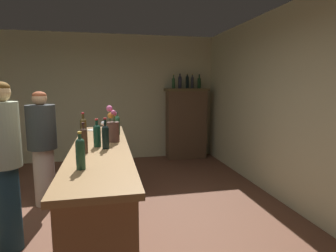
% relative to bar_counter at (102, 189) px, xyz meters
% --- Properties ---
extents(floor, '(8.93, 8.93, 0.00)m').
position_rel_bar_counter_xyz_m(floor, '(-0.30, -0.21, -0.51)').
color(floor, brown).
rests_on(floor, ground).
extents(wall_back, '(5.68, 0.12, 2.75)m').
position_rel_bar_counter_xyz_m(wall_back, '(-0.30, 3.28, 0.87)').
color(wall_back, '#BAB890').
rests_on(wall_back, ground).
extents(wall_right, '(0.12, 6.99, 2.75)m').
position_rel_bar_counter_xyz_m(wall_right, '(2.54, -0.21, 0.87)').
color(wall_right, '#BBBC94').
rests_on(wall_right, ground).
extents(bar_counter, '(0.60, 2.90, 1.00)m').
position_rel_bar_counter_xyz_m(bar_counter, '(0.00, 0.00, 0.00)').
color(bar_counter, brown).
rests_on(bar_counter, ground).
extents(display_cabinet, '(0.96, 0.41, 1.59)m').
position_rel_bar_counter_xyz_m(display_cabinet, '(1.82, 2.99, 0.32)').
color(display_cabinet, brown).
rests_on(display_cabinet, ground).
extents(wine_bottle_chardonnay, '(0.08, 0.08, 0.30)m').
position_rel_bar_counter_xyz_m(wine_bottle_chardonnay, '(-0.03, -0.04, 0.63)').
color(wine_bottle_chardonnay, '#123625').
rests_on(wine_bottle_chardonnay, bar_counter).
extents(wine_bottle_riesling, '(0.07, 0.07, 0.32)m').
position_rel_bar_counter_xyz_m(wine_bottle_riesling, '(0.06, -0.16, 0.64)').
color(wine_bottle_riesling, black).
rests_on(wine_bottle_riesling, bar_counter).
extents(wine_bottle_rose, '(0.08, 0.08, 0.34)m').
position_rel_bar_counter_xyz_m(wine_bottle_rose, '(-0.20, 0.35, 0.65)').
color(wine_bottle_rose, '#413215').
rests_on(wine_bottle_rose, bar_counter).
extents(wine_bottle_merlot, '(0.07, 0.07, 0.30)m').
position_rel_bar_counter_xyz_m(wine_bottle_merlot, '(-0.13, -0.85, 0.64)').
color(wine_bottle_merlot, '#214933').
rests_on(wine_bottle_merlot, bar_counter).
extents(wine_bottle_pinot, '(0.07, 0.07, 0.30)m').
position_rel_bar_counter_xyz_m(wine_bottle_pinot, '(-0.14, -0.31, 0.64)').
color(wine_bottle_pinot, '#402C1F').
rests_on(wine_bottle_pinot, bar_counter).
extents(wine_bottle_syrah, '(0.07, 0.07, 0.31)m').
position_rel_bar_counter_xyz_m(wine_bottle_syrah, '(0.21, 0.67, 0.64)').
color(wine_bottle_syrah, '#244E30').
rests_on(wine_bottle_syrah, bar_counter).
extents(wine_glass_front, '(0.08, 0.08, 0.14)m').
position_rel_bar_counter_xyz_m(wine_glass_front, '(0.03, 1.03, 0.60)').
color(wine_glass_front, white).
rests_on(wine_glass_front, bar_counter).
extents(wine_glass_mid, '(0.08, 0.08, 0.13)m').
position_rel_bar_counter_xyz_m(wine_glass_mid, '(0.13, 0.47, 0.59)').
color(wine_glass_mid, white).
rests_on(wine_glass_mid, bar_counter).
extents(flower_arrangement, '(0.14, 0.14, 0.42)m').
position_rel_bar_counter_xyz_m(flower_arrangement, '(0.14, 0.20, 0.66)').
color(flower_arrangement, '#50322B').
rests_on(flower_arrangement, bar_counter).
extents(cheese_plate, '(0.15, 0.15, 0.01)m').
position_rel_bar_counter_xyz_m(cheese_plate, '(-0.13, 1.10, 0.50)').
color(cheese_plate, white).
rests_on(cheese_plate, bar_counter).
extents(display_bottle_left, '(0.07, 0.07, 0.31)m').
position_rel_bar_counter_xyz_m(display_bottle_left, '(1.53, 2.99, 1.21)').
color(display_bottle_left, '#254D29').
rests_on(display_bottle_left, display_cabinet).
extents(display_bottle_midleft, '(0.08, 0.08, 0.32)m').
position_rel_bar_counter_xyz_m(display_bottle_midleft, '(1.67, 2.99, 1.23)').
color(display_bottle_midleft, '#212333').
rests_on(display_bottle_midleft, display_cabinet).
extents(display_bottle_center, '(0.07, 0.07, 0.32)m').
position_rel_bar_counter_xyz_m(display_bottle_center, '(1.84, 2.99, 1.23)').
color(display_bottle_center, black).
rests_on(display_bottle_center, display_cabinet).
extents(display_bottle_midright, '(0.07, 0.07, 0.32)m').
position_rel_bar_counter_xyz_m(display_bottle_midright, '(1.96, 2.99, 1.22)').
color(display_bottle_midright, '#252731').
rests_on(display_bottle_midright, display_cabinet).
extents(display_bottle_right, '(0.08, 0.08, 0.31)m').
position_rel_bar_counter_xyz_m(display_bottle_right, '(2.12, 2.99, 1.22)').
color(display_bottle_right, '#133317').
rests_on(display_bottle_right, display_cabinet).
extents(patron_tall, '(0.31, 0.31, 1.70)m').
position_rel_bar_counter_xyz_m(patron_tall, '(-0.91, -0.16, 0.45)').
color(patron_tall, '#1A3543').
rests_on(patron_tall, ground).
extents(patron_in_navy, '(0.38, 0.38, 1.58)m').
position_rel_bar_counter_xyz_m(patron_in_navy, '(-0.80, 0.95, 0.35)').
color(patron_in_navy, '#B49F95').
rests_on(patron_in_navy, ground).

